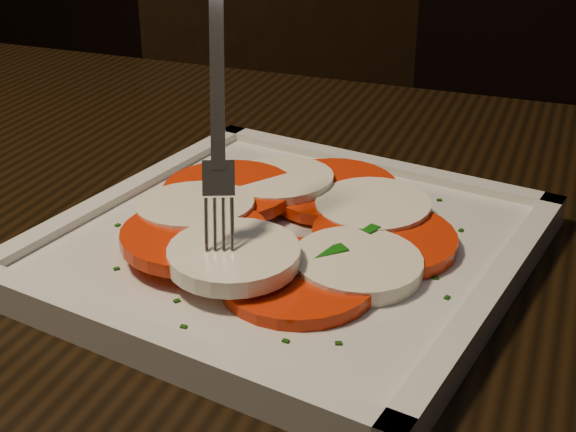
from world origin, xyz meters
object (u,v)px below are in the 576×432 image
table (182,373)px  plate (288,248)px  chair (292,165)px  fork (218,98)px

table → plate: plate is taller
chair → plate: (0.17, -0.65, 0.22)m
chair → plate: size_ratio=3.36×
table → plate: (0.08, 0.01, 0.11)m
chair → plate: chair is taller
table → fork: size_ratio=8.81×
table → plate: size_ratio=4.61×
fork → plate: bearing=6.5°
chair → fork: bearing=-103.7°
chair → plate: bearing=-100.3°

